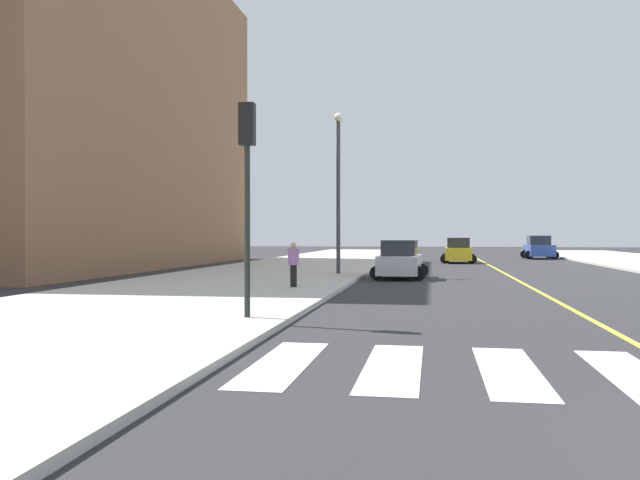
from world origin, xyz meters
TOP-DOWN VIEW (x-y plane):
  - sidewalk_kerb_west at (-12.20, 20.00)m, footprint 10.00×120.00m
  - lane_divider_paint at (0.00, 40.00)m, footprint 0.16×80.00m
  - low_rise_brick_west at (-27.80, 33.29)m, footprint 16.00×32.00m
  - car_yellow_nearest at (-1.97, 43.53)m, footprint 2.69×4.24m
  - car_silver_second at (-5.40, 25.15)m, footprint 2.69×4.20m
  - car_blue_third at (5.29, 53.31)m, footprint 2.82×4.52m
  - traffic_light_far_corner at (-8.22, 8.63)m, footprint 0.36×0.41m
  - pedestrian_walking_west at (-9.01, 17.67)m, footprint 0.41×0.41m
  - street_lamp at (-8.55, 26.42)m, footprint 0.44×0.44m

SIDE VIEW (x-z plane):
  - lane_divider_paint at x=0.00m, z-range 0.00..0.01m
  - sidewalk_kerb_west at x=-12.20m, z-range 0.00..0.15m
  - car_silver_second at x=-5.40m, z-range -0.06..1.79m
  - car_yellow_nearest at x=-1.97m, z-range -0.06..1.81m
  - car_blue_third at x=5.29m, z-range -0.07..1.95m
  - pedestrian_walking_west at x=-9.01m, z-range 0.23..1.90m
  - traffic_light_far_corner at x=-8.22m, z-range 1.17..6.25m
  - street_lamp at x=-8.55m, z-range 0.83..8.92m
  - low_rise_brick_west at x=-27.80m, z-range 0.00..21.00m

